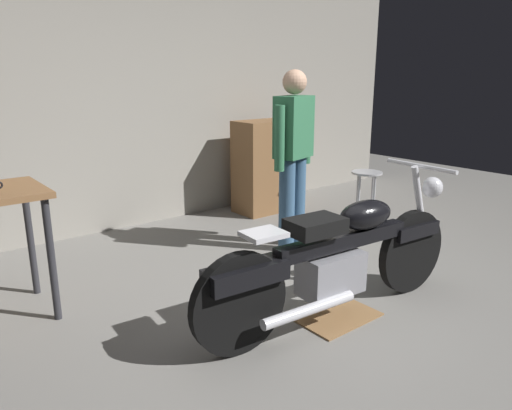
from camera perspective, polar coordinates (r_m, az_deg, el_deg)
ground_plane at (r=3.46m, az=7.07°, el=-12.94°), size 12.00×12.00×0.00m
back_wall at (r=5.38m, az=-14.79°, el=13.92°), size 8.00×0.12×3.10m
motorcycle at (r=3.30m, az=9.81°, el=-5.96°), size 2.19×0.60×1.00m
person_standing at (r=4.51m, az=4.43°, el=6.21°), size 0.55×0.32×1.67m
shop_stool at (r=5.22m, az=12.91°, el=2.35°), size 0.32×0.32×0.64m
wooden_dresser at (r=5.86m, az=1.41°, el=4.63°), size 0.80×0.47×1.10m
drip_tray at (r=3.48m, az=9.39°, el=-12.78°), size 0.56×0.40×0.01m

